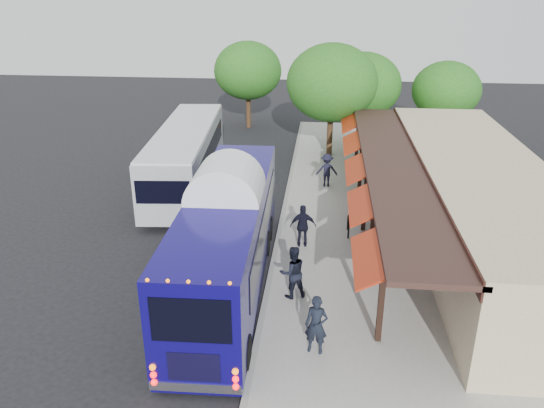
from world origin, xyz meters
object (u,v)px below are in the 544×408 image
at_px(ped_b, 293,272).
at_px(sign_board, 349,222).
at_px(city_bus, 186,155).
at_px(coach_bus, 227,234).
at_px(ped_c, 303,226).
at_px(ped_d, 327,170).
at_px(ped_a, 316,325).

bearing_deg(ped_b, sign_board, -135.49).
distance_m(city_bus, ped_b, 12.68).
bearing_deg(coach_bus, city_bus, 110.65).
distance_m(ped_c, sign_board, 2.14).
height_order(coach_bus, ped_d, coach_bus).
distance_m(ped_b, ped_c, 3.96).
xyz_separation_m(coach_bus, sign_board, (4.54, 4.02, -1.14)).
relative_size(ped_d, sign_board, 1.55).
xyz_separation_m(city_bus, ped_d, (7.63, 0.44, -0.77)).
height_order(coach_bus, sign_board, coach_bus).
bearing_deg(sign_board, coach_bus, -120.86).
xyz_separation_m(ped_a, ped_d, (0.22, 14.27, -0.03)).
bearing_deg(ped_c, city_bus, -51.07).
xyz_separation_m(coach_bus, ped_d, (3.55, 10.46, -1.03)).
relative_size(city_bus, sign_board, 10.64).
height_order(city_bus, ped_b, city_bus).
distance_m(ped_a, ped_b, 3.11).
bearing_deg(coach_bus, ped_d, 69.74).
relative_size(coach_bus, ped_b, 6.28).
xyz_separation_m(city_bus, sign_board, (8.63, -6.00, -0.88)).
bearing_deg(sign_board, city_bus, 162.81).
height_order(coach_bus, ped_c, coach_bus).
xyz_separation_m(ped_b, ped_c, (0.18, 3.95, -0.05)).
bearing_deg(ped_b, ped_a, 84.85).
bearing_deg(ped_c, coach_bus, 44.94).
height_order(ped_a, sign_board, ped_a).
bearing_deg(city_bus, ped_d, -1.60).
bearing_deg(coach_bus, ped_b, -20.61).
bearing_deg(city_bus, ped_a, -66.71).
relative_size(ped_b, ped_d, 1.07).
bearing_deg(coach_bus, ped_a, -50.46).
bearing_deg(ped_c, sign_board, -160.03).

